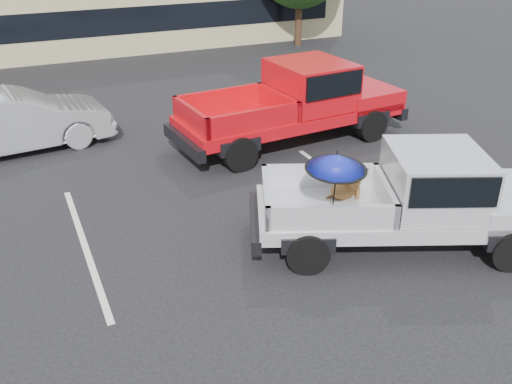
% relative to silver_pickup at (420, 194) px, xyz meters
% --- Properties ---
extents(ground, '(90.00, 90.00, 0.00)m').
position_rel_silver_pickup_xyz_m(ground, '(-2.81, 0.45, -1.05)').
color(ground, black).
rests_on(ground, ground).
extents(stripe_left, '(0.12, 5.00, 0.01)m').
position_rel_silver_pickup_xyz_m(stripe_left, '(-5.81, 2.45, -1.05)').
color(stripe_left, silver).
rests_on(stripe_left, ground).
extents(stripe_right, '(0.12, 5.00, 0.01)m').
position_rel_silver_pickup_xyz_m(stripe_right, '(0.19, 2.45, -1.05)').
color(stripe_right, silver).
rests_on(stripe_right, ground).
extents(silver_pickup, '(6.01, 4.00, 2.06)m').
position_rel_silver_pickup_xyz_m(silver_pickup, '(0.00, 0.00, 0.00)').
color(silver_pickup, black).
rests_on(silver_pickup, ground).
extents(red_pickup, '(6.63, 2.84, 2.13)m').
position_rel_silver_pickup_xyz_m(red_pickup, '(0.68, 5.77, 0.11)').
color(red_pickup, black).
rests_on(red_pickup, ground).
extents(silver_sedan, '(5.01, 2.20, 1.60)m').
position_rel_silver_pickup_xyz_m(silver_sedan, '(-6.58, 8.12, -0.25)').
color(silver_sedan, '#A0A2A7').
rests_on(silver_sedan, ground).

